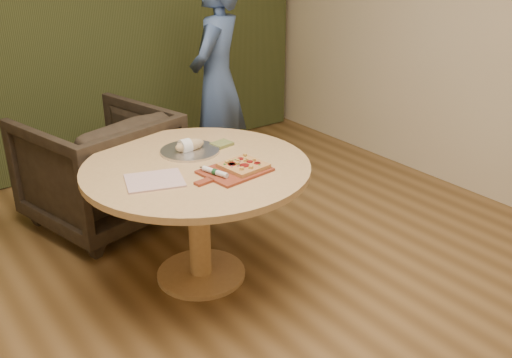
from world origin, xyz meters
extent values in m
cube|color=brown|center=(0.00, 0.00, -0.01)|extent=(5.00, 6.00, 0.02)
cube|color=beige|center=(0.00, 3.01, 1.40)|extent=(5.00, 0.02, 2.80)
cube|color=#2B3317|center=(0.00, 2.90, 1.40)|extent=(4.80, 0.14, 2.78)
cylinder|color=tan|center=(0.06, 0.77, 0.01)|extent=(0.55, 0.55, 0.03)
cylinder|color=tan|center=(0.06, 0.77, 0.35)|extent=(0.13, 0.13, 0.68)
cylinder|color=tan|center=(0.06, 0.77, 0.73)|extent=(1.31, 1.31, 0.04)
cube|color=brown|center=(0.18, 0.55, 0.76)|extent=(0.38, 0.32, 0.01)
cube|color=brown|center=(-0.04, 0.52, 0.76)|extent=(0.11, 0.06, 0.01)
cube|color=tan|center=(0.23, 0.54, 0.78)|extent=(0.24, 0.24, 0.02)
cylinder|color=maroon|center=(0.23, 0.52, 0.79)|extent=(0.06, 0.06, 0.00)
cylinder|color=maroon|center=(0.18, 0.57, 0.79)|extent=(0.04, 0.04, 0.00)
cylinder|color=maroon|center=(0.28, 0.54, 0.79)|extent=(0.04, 0.04, 0.00)
cylinder|color=maroon|center=(0.26, 0.61, 0.79)|extent=(0.04, 0.04, 0.00)
cylinder|color=maroon|center=(0.30, 0.50, 0.79)|extent=(0.04, 0.04, 0.00)
cylinder|color=maroon|center=(0.18, 0.58, 0.79)|extent=(0.05, 0.05, 0.00)
cube|color=#DDAE52|center=(0.17, 0.61, 0.79)|extent=(0.03, 0.03, 0.01)
cube|color=#DDAE52|center=(0.27, 0.57, 0.79)|extent=(0.02, 0.02, 0.01)
cube|color=#DDAE52|center=(0.26, 0.57, 0.79)|extent=(0.03, 0.03, 0.01)
cube|color=#DDAE52|center=(0.23, 0.59, 0.79)|extent=(0.02, 0.02, 0.01)
cube|color=#DDAE52|center=(0.23, 0.47, 0.79)|extent=(0.03, 0.03, 0.01)
cube|color=#DDAE52|center=(0.31, 0.63, 0.79)|extent=(0.02, 0.02, 0.01)
cube|color=#DDAE52|center=(0.18, 0.48, 0.79)|extent=(0.03, 0.03, 0.01)
cube|color=#DDAE52|center=(0.19, 0.61, 0.79)|extent=(0.03, 0.03, 0.01)
cube|color=#DDAE52|center=(0.20, 0.56, 0.79)|extent=(0.02, 0.02, 0.01)
cube|color=#DDAE52|center=(0.31, 0.54, 0.79)|extent=(0.02, 0.02, 0.01)
cube|color=#2C6A23|center=(0.23, 0.62, 0.79)|extent=(0.01, 0.01, 0.00)
cube|color=#2C6A23|center=(0.21, 0.55, 0.79)|extent=(0.01, 0.01, 0.00)
cube|color=#2C6A23|center=(0.15, 0.59, 0.79)|extent=(0.01, 0.01, 0.00)
cube|color=#2C6A23|center=(0.30, 0.48, 0.79)|extent=(0.01, 0.01, 0.00)
cube|color=#2C6A23|center=(0.15, 0.60, 0.79)|extent=(0.01, 0.01, 0.00)
cube|color=#2C6A23|center=(0.31, 0.63, 0.79)|extent=(0.01, 0.01, 0.00)
cube|color=#8B4767|center=(0.20, 0.53, 0.79)|extent=(0.03, 0.01, 0.00)
cube|color=#8B4767|center=(0.31, 0.50, 0.79)|extent=(0.02, 0.03, 0.00)
cube|color=#8B4767|center=(0.16, 0.55, 0.79)|extent=(0.02, 0.03, 0.00)
cube|color=#8B4767|center=(0.23, 0.58, 0.79)|extent=(0.03, 0.02, 0.00)
cylinder|color=white|center=(0.06, 0.55, 0.78)|extent=(0.07, 0.17, 0.03)
cylinder|color=#194C26|center=(0.06, 0.55, 0.78)|extent=(0.04, 0.03, 0.03)
cube|color=silver|center=(0.03, 0.65, 0.78)|extent=(0.02, 0.04, 0.00)
cube|color=white|center=(-0.24, 0.70, 0.76)|extent=(0.36, 0.33, 0.01)
cylinder|color=silver|center=(0.14, 0.96, 0.75)|extent=(0.35, 0.35, 0.01)
cylinder|color=silver|center=(0.14, 0.96, 0.76)|extent=(0.36, 0.36, 0.02)
ellipsoid|color=tan|center=(0.14, 0.96, 0.79)|extent=(0.19, 0.08, 0.07)
cylinder|color=white|center=(0.11, 0.96, 0.79)|extent=(0.06, 0.09, 0.09)
cube|color=#57632C|center=(0.35, 0.94, 0.76)|extent=(0.13, 0.12, 0.02)
imported|color=black|center=(-0.13, 1.81, 0.46)|extent=(1.07, 1.03, 0.92)
imported|color=#3A5280|center=(0.96, 1.92, 0.86)|extent=(0.75, 0.70, 1.72)
camera|label=1|loc=(-1.45, -1.85, 2.00)|focal=40.00mm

